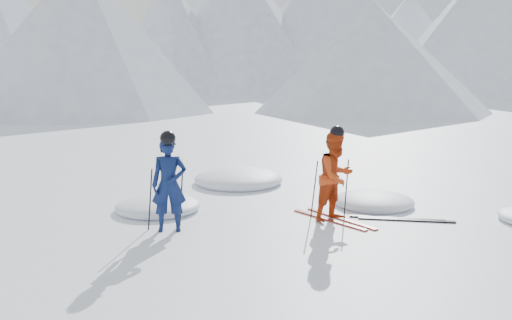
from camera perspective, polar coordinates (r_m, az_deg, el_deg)
name	(u,v)px	position (r m, az deg, el deg)	size (l,w,h in m)	color
ground	(366,217)	(10.21, 11.51, -5.92)	(160.00, 160.00, 0.00)	white
mountain_range	(204,15)	(45.21, -5.49, 14.93)	(106.15, 62.94, 15.53)	#B2BCD1
skier_blue	(169,185)	(9.13, -9.13, -2.58)	(0.58, 0.38, 1.59)	#0B1845
skier_red	(336,177)	(9.74, 8.40, -1.74)	(0.78, 0.61, 1.60)	#B7360E
pole_blue_left	(150,199)	(9.29, -11.08, -4.10)	(0.02, 0.02, 1.06)	black
pole_blue_right	(181,196)	(9.48, -7.87, -3.73)	(0.02, 0.02, 1.06)	black
pole_red_left	(314,189)	(9.88, 6.15, -3.10)	(0.02, 0.02, 1.07)	black
pole_red_right	(346,188)	(10.06, 9.49, -2.94)	(0.02, 0.02, 1.07)	black
ski_worn_left	(329,220)	(9.87, 7.67, -6.26)	(0.09, 1.70, 0.03)	black
ski_worn_right	(341,219)	(9.98, 8.90, -6.11)	(0.09, 1.70, 0.03)	black
ski_loose_a	(397,218)	(10.20, 14.60, -5.97)	(0.09, 1.70, 0.03)	black
ski_loose_b	(406,220)	(10.14, 15.54, -6.11)	(0.09, 1.70, 0.03)	black
snow_lumps	(277,196)	(11.56, 2.19, -3.85)	(7.75, 6.50, 0.46)	white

